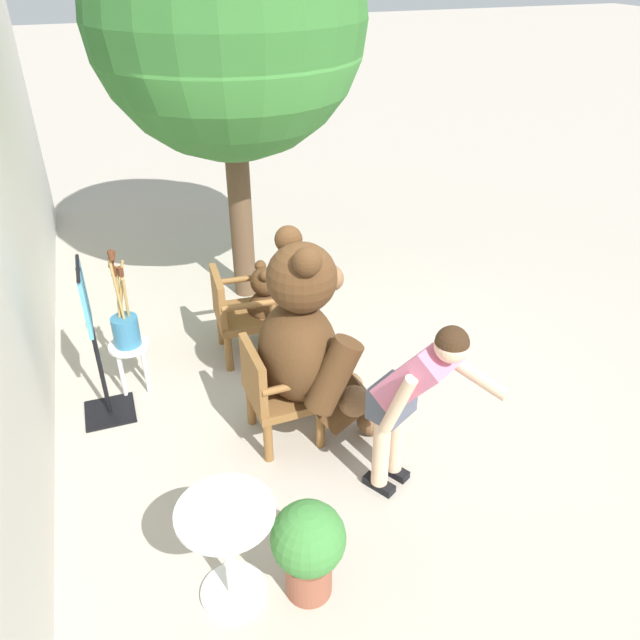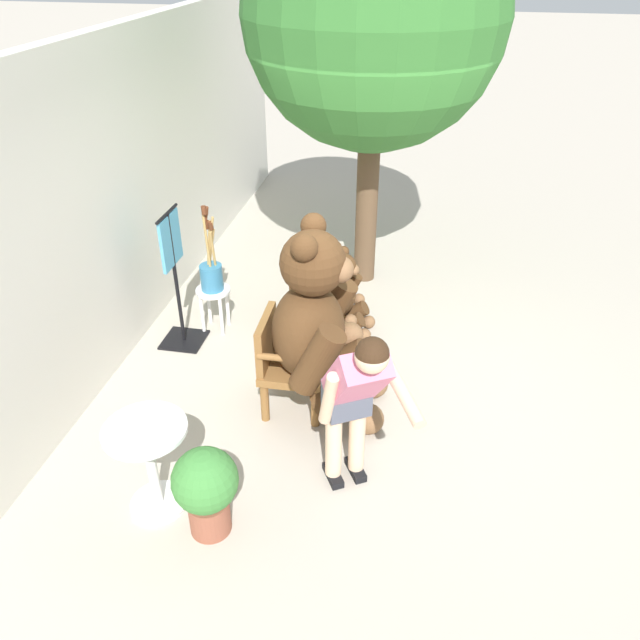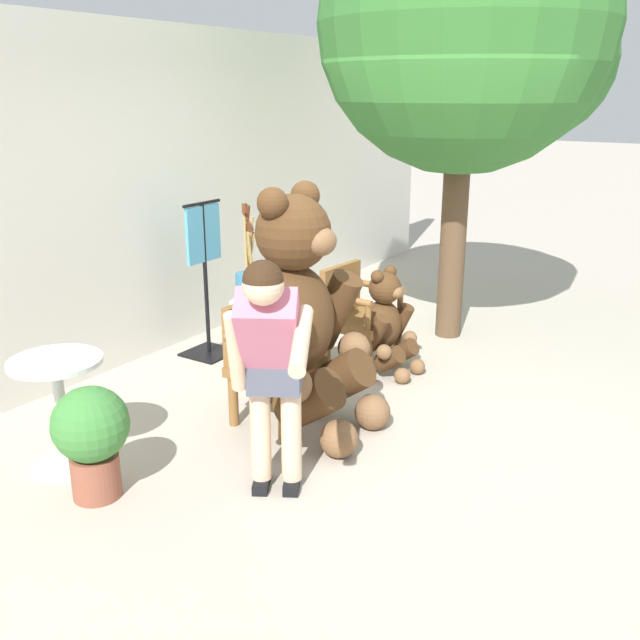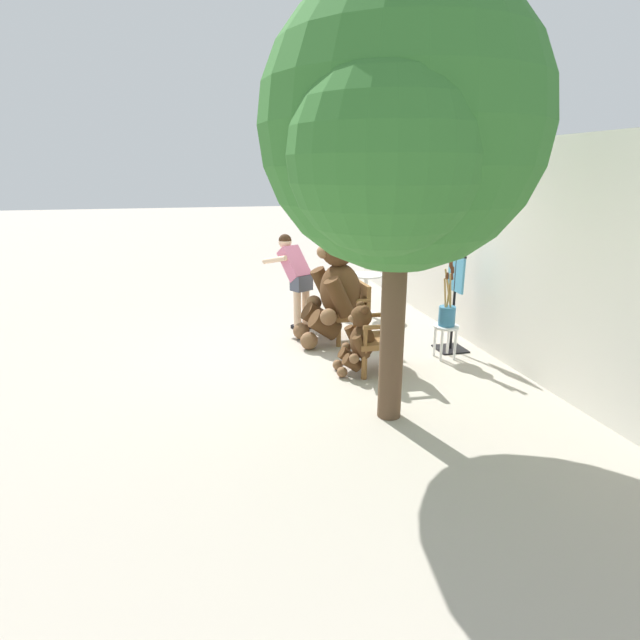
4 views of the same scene
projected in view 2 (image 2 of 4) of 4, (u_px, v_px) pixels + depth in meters
ground_plane at (371, 370)px, 5.79m from camera, size 60.00×60.00×0.00m
back_wall at (104, 210)px, 5.43m from camera, size 10.00×0.16×2.80m
wooden_chair_left at (287, 360)px, 5.14m from camera, size 0.58×0.54×0.86m
wooden_chair_right at (316, 288)px, 6.16m from camera, size 0.59×0.55×0.86m
teddy_bear_large at (320, 326)px, 4.90m from camera, size 1.01×0.96×1.69m
teddy_bear_small at (345, 293)px, 6.12m from camera, size 0.54×0.52×0.90m
person_visitor at (355, 394)px, 4.09m from camera, size 0.70×0.73×1.48m
white_stool at (214, 298)px, 6.20m from camera, size 0.34×0.34×0.46m
brush_bucket at (211, 272)px, 6.05m from camera, size 0.22×0.22×0.87m
round_side_table at (150, 458)px, 4.21m from camera, size 0.56×0.56×0.72m
patio_tree at (383, 19)px, 5.95m from camera, size 2.67×2.54×4.07m
potted_plant at (206, 487)px, 4.06m from camera, size 0.44×0.44×0.68m
clothing_display_stand at (176, 277)px, 5.82m from camera, size 0.44×0.40×1.36m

